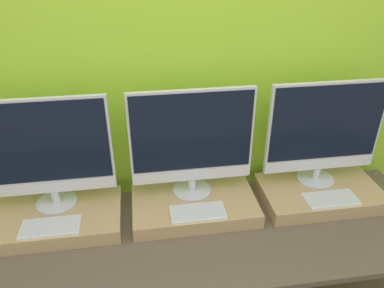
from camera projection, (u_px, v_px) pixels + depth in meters
wall_back at (186, 98)px, 1.94m from camera, size 8.00×0.04×2.60m
workbench at (199, 241)px, 1.84m from camera, size 2.35×0.74×0.79m
wooden_riser_left at (56, 219)px, 1.83m from camera, size 0.63×0.37×0.07m
monitor_left at (46, 152)px, 1.73m from camera, size 0.61×0.20×0.57m
keyboard_left at (50, 227)px, 1.71m from camera, size 0.27×0.13×0.01m
wooden_riser_center at (194, 205)px, 1.92m from camera, size 0.63×0.37×0.07m
monitor_center at (192, 141)px, 1.82m from camera, size 0.61×0.20×0.57m
keyboard_center at (198, 212)px, 1.80m from camera, size 0.27×0.13×0.01m
wooden_riser_right at (320, 193)px, 2.01m from camera, size 0.63×0.37×0.07m
monitor_right at (325, 131)px, 1.91m from camera, size 0.61×0.20×0.57m
keyboard_right at (331, 199)px, 1.90m from camera, size 0.27×0.13×0.01m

